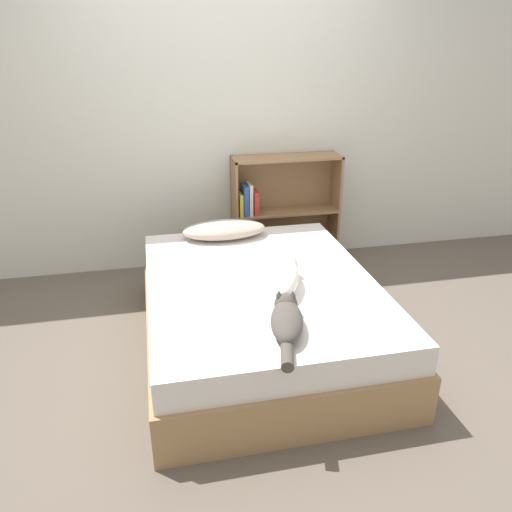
{
  "coord_description": "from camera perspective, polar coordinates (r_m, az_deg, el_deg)",
  "views": [
    {
      "loc": [
        -0.61,
        -2.71,
        1.85
      ],
      "look_at": [
        0.0,
        0.14,
        0.57
      ],
      "focal_mm": 35.0,
      "sensor_mm": 36.0,
      "label": 1
    }
  ],
  "objects": [
    {
      "name": "cat_light",
      "position": [
        2.96,
        3.47,
        -2.53
      ],
      "size": [
        0.3,
        0.6,
        0.15
      ],
      "rotation": [
        0.0,
        0.0,
        1.21
      ],
      "color": "white",
      "rests_on": "bed"
    },
    {
      "name": "pillow",
      "position": [
        3.73,
        -3.66,
        3.02
      ],
      "size": [
        0.62,
        0.3,
        0.13
      ],
      "color": "#B29E8E",
      "rests_on": "bed"
    },
    {
      "name": "wall_back",
      "position": [
        4.2,
        -3.78,
        15.52
      ],
      "size": [
        8.0,
        0.06,
        2.5
      ],
      "color": "silver",
      "rests_on": "ground_plane"
    },
    {
      "name": "bookshelf",
      "position": [
        4.35,
        2.8,
        5.47
      ],
      "size": [
        0.91,
        0.26,
        0.95
      ],
      "color": "#8E6B47",
      "rests_on": "ground_plane"
    },
    {
      "name": "bed",
      "position": [
        3.22,
        0.53,
        -6.48
      ],
      "size": [
        1.43,
        1.86,
        0.47
      ],
      "color": "#99754C",
      "rests_on": "ground_plane"
    },
    {
      "name": "ground_plane",
      "position": [
        3.34,
        0.51,
        -9.9
      ],
      "size": [
        8.0,
        8.0,
        0.0
      ],
      "primitive_type": "plane",
      "color": "brown"
    },
    {
      "name": "cat_dark",
      "position": [
        2.58,
        3.47,
        -7.24
      ],
      "size": [
        0.26,
        0.57,
        0.15
      ],
      "rotation": [
        0.0,
        0.0,
        1.32
      ],
      "color": "#47423D",
      "rests_on": "bed"
    }
  ]
}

